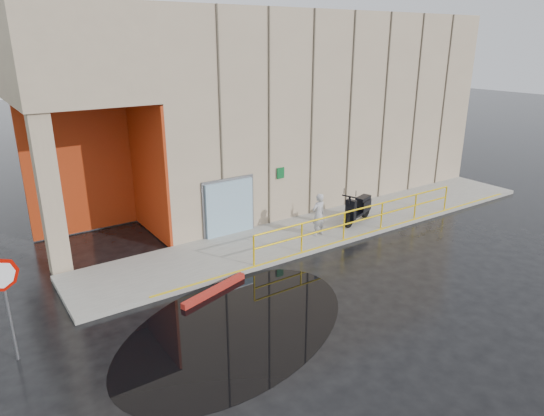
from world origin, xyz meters
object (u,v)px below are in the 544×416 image
(scooter, at_px, (359,201))
(red_curb, at_px, (214,290))
(person, at_px, (318,215))
(stop_sign, at_px, (4,288))

(scooter, bearing_deg, red_curb, 173.88)
(person, height_order, stop_sign, stop_sign)
(stop_sign, bearing_deg, person, 13.47)
(scooter, height_order, stop_sign, stop_sign)
(stop_sign, xyz_separation_m, red_curb, (5.16, 0.21, -1.76))
(stop_sign, bearing_deg, red_curb, 6.42)
(scooter, relative_size, red_curb, 0.84)
(scooter, xyz_separation_m, stop_sign, (-12.35, -1.85, 0.83))
(person, distance_m, stop_sign, 10.39)
(person, relative_size, scooter, 0.78)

